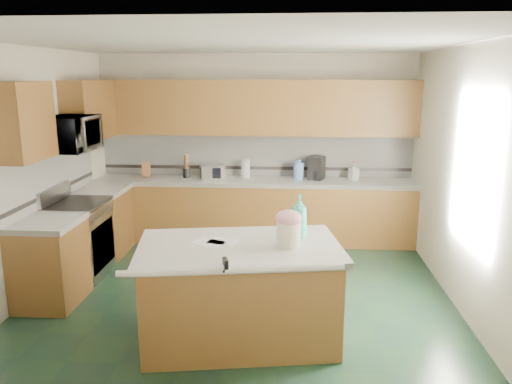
{
  "coord_description": "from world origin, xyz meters",
  "views": [
    {
      "loc": [
        0.54,
        -5.05,
        2.38
      ],
      "look_at": [
        0.15,
        0.35,
        1.12
      ],
      "focal_mm": 35.0,
      "sensor_mm": 36.0,
      "label": 1
    }
  ],
  "objects_px": {
    "treat_jar": "(288,234)",
    "knife_block": "(146,170)",
    "island_top": "(239,248)",
    "coffee_maker": "(317,168)",
    "island_base": "(240,296)",
    "soap_bottle_island": "(299,216)",
    "toaster_oven": "(212,172)"
  },
  "relations": [
    {
      "from": "knife_block",
      "to": "toaster_oven",
      "type": "bearing_deg",
      "value": -9.83
    },
    {
      "from": "treat_jar",
      "to": "coffee_maker",
      "type": "distance_m",
      "value": 2.98
    },
    {
      "from": "coffee_maker",
      "to": "treat_jar",
      "type": "bearing_deg",
      "value": -74.92
    },
    {
      "from": "island_base",
      "to": "knife_block",
      "type": "xyz_separation_m",
      "value": [
        -1.69,
        2.91,
        0.6
      ]
    },
    {
      "from": "island_top",
      "to": "soap_bottle_island",
      "type": "bearing_deg",
      "value": 16.94
    },
    {
      "from": "island_top",
      "to": "coffee_maker",
      "type": "height_order",
      "value": "coffee_maker"
    },
    {
      "from": "knife_block",
      "to": "toaster_oven",
      "type": "height_order",
      "value": "knife_block"
    },
    {
      "from": "soap_bottle_island",
      "to": "coffee_maker",
      "type": "height_order",
      "value": "soap_bottle_island"
    },
    {
      "from": "knife_block",
      "to": "coffee_maker",
      "type": "bearing_deg",
      "value": -9.14
    },
    {
      "from": "treat_jar",
      "to": "coffee_maker",
      "type": "xyz_separation_m",
      "value": [
        0.38,
        2.95,
        0.06
      ]
    },
    {
      "from": "island_base",
      "to": "soap_bottle_island",
      "type": "height_order",
      "value": "soap_bottle_island"
    },
    {
      "from": "soap_bottle_island",
      "to": "coffee_maker",
      "type": "xyz_separation_m",
      "value": [
        0.28,
        2.68,
        -0.03
      ]
    },
    {
      "from": "island_top",
      "to": "island_base",
      "type": "bearing_deg",
      "value": -113.17
    },
    {
      "from": "knife_block",
      "to": "coffee_maker",
      "type": "relative_size",
      "value": 0.63
    },
    {
      "from": "toaster_oven",
      "to": "coffee_maker",
      "type": "bearing_deg",
      "value": -18.62
    },
    {
      "from": "island_top",
      "to": "treat_jar",
      "type": "distance_m",
      "value": 0.46
    },
    {
      "from": "island_top",
      "to": "toaster_oven",
      "type": "xyz_separation_m",
      "value": [
        -0.71,
        2.91,
        0.13
      ]
    },
    {
      "from": "treat_jar",
      "to": "soap_bottle_island",
      "type": "bearing_deg",
      "value": 63.54
    },
    {
      "from": "treat_jar",
      "to": "knife_block",
      "type": "bearing_deg",
      "value": 119.11
    },
    {
      "from": "island_base",
      "to": "coffee_maker",
      "type": "height_order",
      "value": "coffee_maker"
    },
    {
      "from": "soap_bottle_island",
      "to": "toaster_oven",
      "type": "xyz_separation_m",
      "value": [
        -1.24,
        2.65,
        -0.1
      ]
    },
    {
      "from": "treat_jar",
      "to": "island_top",
      "type": "bearing_deg",
      "value": 171.78
    },
    {
      "from": "coffee_maker",
      "to": "island_top",
      "type": "bearing_deg",
      "value": -83.08
    },
    {
      "from": "island_base",
      "to": "soap_bottle_island",
      "type": "bearing_deg",
      "value": 16.94
    },
    {
      "from": "island_top",
      "to": "knife_block",
      "type": "height_order",
      "value": "knife_block"
    },
    {
      "from": "coffee_maker",
      "to": "knife_block",
      "type": "bearing_deg",
      "value": -156.91
    },
    {
      "from": "island_base",
      "to": "knife_block",
      "type": "distance_m",
      "value": 3.42
    },
    {
      "from": "island_base",
      "to": "island_top",
      "type": "relative_size",
      "value": 0.94
    },
    {
      "from": "island_base",
      "to": "coffee_maker",
      "type": "bearing_deg",
      "value": 65.39
    },
    {
      "from": "coffee_maker",
      "to": "island_base",
      "type": "bearing_deg",
      "value": -83.08
    },
    {
      "from": "treat_jar",
      "to": "coffee_maker",
      "type": "relative_size",
      "value": 0.67
    },
    {
      "from": "island_top",
      "to": "coffee_maker",
      "type": "distance_m",
      "value": 3.06
    }
  ]
}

